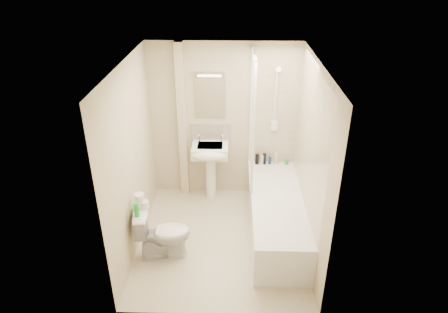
{
  "coord_description": "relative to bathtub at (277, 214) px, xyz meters",
  "views": [
    {
      "loc": [
        0.16,
        -4.28,
        3.51
      ],
      "look_at": [
        0.03,
        0.2,
        1.17
      ],
      "focal_mm": 32.0,
      "sensor_mm": 36.0,
      "label": 1
    }
  ],
  "objects": [
    {
      "name": "toilet",
      "position": [
        -1.47,
        -0.52,
        0.05
      ],
      "size": [
        0.56,
        0.77,
        0.68
      ],
      "primitive_type": "imported",
      "rotation": [
        0.0,
        0.0,
        1.71
      ],
      "color": "white",
      "rests_on": "ground"
    },
    {
      "name": "mirror",
      "position": [
        -0.95,
        1.04,
        1.29
      ],
      "size": [
        0.46,
        0.01,
        0.6
      ],
      "primitive_type": "cube",
      "color": "white",
      "rests_on": "wall_back"
    },
    {
      "name": "ceiling",
      "position": [
        -0.75,
        -0.2,
        2.11
      ],
      "size": [
        2.2,
        2.5,
        0.02
      ],
      "primitive_type": "cube",
      "color": "white",
      "rests_on": "wall_back"
    },
    {
      "name": "bottle_black_a",
      "position": [
        -0.24,
        0.96,
        0.34
      ],
      "size": [
        0.06,
        0.06,
        0.16
      ],
      "primitive_type": "cylinder",
      "color": "black",
      "rests_on": "bathtub"
    },
    {
      "name": "toilet_roll_upper",
      "position": [
        -1.73,
        -0.46,
        0.54
      ],
      "size": [
        0.12,
        0.12,
        0.11
      ],
      "primitive_type": "cylinder",
      "color": "white",
      "rests_on": "toilet_roll_lower"
    },
    {
      "name": "pedestal_sink",
      "position": [
        -0.95,
        0.81,
        0.44
      ],
      "size": [
        0.54,
        0.49,
        1.04
      ],
      "color": "white",
      "rests_on": "ground"
    },
    {
      "name": "bathtub",
      "position": [
        0.0,
        0.0,
        0.0
      ],
      "size": [
        0.7,
        2.1,
        0.55
      ],
      "color": "white",
      "rests_on": "ground"
    },
    {
      "name": "bottle_white_a",
      "position": [
        -0.16,
        0.96,
        0.34
      ],
      "size": [
        0.06,
        0.06,
        0.15
      ],
      "primitive_type": "cylinder",
      "color": "silver",
      "rests_on": "bathtub"
    },
    {
      "name": "bottle_green",
      "position": [
        0.22,
        0.96,
        0.3
      ],
      "size": [
        0.06,
        0.06,
        0.09
      ],
      "primitive_type": "cylinder",
      "color": "green",
      "rests_on": "bathtub"
    },
    {
      "name": "floor",
      "position": [
        -0.75,
        -0.2,
        -0.29
      ],
      "size": [
        2.5,
        2.5,
        0.0
      ],
      "primitive_type": "plane",
      "color": "beige",
      "rests_on": "ground"
    },
    {
      "name": "bottle_black_b",
      "position": [
        -0.13,
        0.96,
        0.35
      ],
      "size": [
        0.06,
        0.06,
        0.17
      ],
      "primitive_type": "cylinder",
      "color": "black",
      "rests_on": "bathtub"
    },
    {
      "name": "bottle_cream",
      "position": [
        0.06,
        0.96,
        0.35
      ],
      "size": [
        0.05,
        0.05,
        0.19
      ],
      "primitive_type": "cylinder",
      "color": "beige",
      "rests_on": "bathtub"
    },
    {
      "name": "pipe_boxing",
      "position": [
        -1.37,
        0.99,
        0.91
      ],
      "size": [
        0.12,
        0.12,
        2.4
      ],
      "primitive_type": "cube",
      "color": "beige",
      "rests_on": "ground"
    },
    {
      "name": "shower_fixture",
      "position": [
        -0.0,
        0.99,
        1.26
      ],
      "size": [
        0.1,
        0.16,
        0.99
      ],
      "color": "white",
      "rests_on": "wall_back"
    },
    {
      "name": "green_bottle",
      "position": [
        -1.73,
        -0.63,
        0.48
      ],
      "size": [
        0.06,
        0.06,
        0.18
      ],
      "primitive_type": "cylinder",
      "color": "green",
      "rests_on": "toilet"
    },
    {
      "name": "tile_back",
      "position": [
        0.0,
        1.04,
        1.14
      ],
      "size": [
        0.7,
        0.01,
        1.75
      ],
      "primitive_type": "cube",
      "color": "beige",
      "rests_on": "wall_back"
    },
    {
      "name": "splashback",
      "position": [
        -0.95,
        1.04,
        0.74
      ],
      "size": [
        0.6,
        0.02,
        0.3
      ],
      "primitive_type": "cube",
      "color": "beige",
      "rests_on": "wall_back"
    },
    {
      "name": "wall_left",
      "position": [
        -1.85,
        -0.2,
        0.91
      ],
      "size": [
        0.02,
        2.5,
        2.4
      ],
      "primitive_type": "cube",
      "color": "beige",
      "rests_on": "ground"
    },
    {
      "name": "bottle_blue",
      "position": [
        -0.04,
        0.96,
        0.32
      ],
      "size": [
        0.05,
        0.05,
        0.12
      ],
      "primitive_type": "cylinder",
      "color": "navy",
      "rests_on": "bathtub"
    },
    {
      "name": "wall_right",
      "position": [
        0.35,
        -0.2,
        0.91
      ],
      "size": [
        0.02,
        2.5,
        2.4
      ],
      "primitive_type": "cube",
      "color": "beige",
      "rests_on": "ground"
    },
    {
      "name": "shower_screen",
      "position": [
        -0.35,
        0.6,
        1.16
      ],
      "size": [
        0.04,
        0.92,
        1.8
      ],
      "color": "white",
      "rests_on": "bathtub"
    },
    {
      "name": "toilet_roll_lower",
      "position": [
        -1.68,
        -0.45,
        0.44
      ],
      "size": [
        0.1,
        0.1,
        0.09
      ],
      "primitive_type": "cylinder",
      "color": "white",
      "rests_on": "toilet"
    },
    {
      "name": "wall_back",
      "position": [
        -0.75,
        1.05,
        0.91
      ],
      "size": [
        2.2,
        0.02,
        2.4
      ],
      "primitive_type": "cube",
      "color": "beige",
      "rests_on": "ground"
    },
    {
      "name": "strip_light",
      "position": [
        -0.95,
        1.02,
        1.66
      ],
      "size": [
        0.42,
        0.07,
        0.07
      ],
      "primitive_type": "cube",
      "color": "silver",
      "rests_on": "wall_back"
    },
    {
      "name": "tile_right",
      "position": [
        0.34,
        0.0,
        1.14
      ],
      "size": [
        0.01,
        2.1,
        1.75
      ],
      "primitive_type": "cube",
      "color": "beige",
      "rests_on": "wall_right"
    }
  ]
}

